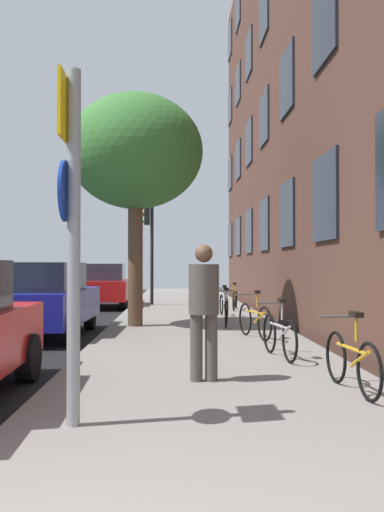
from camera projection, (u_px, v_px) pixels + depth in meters
The scene contains 15 objects.
ground_plane at pixel (71, 320), 16.30m from camera, with size 41.80×41.80×0.00m, color #332D28.
sidewalk at pixel (192, 317), 16.42m from camera, with size 4.20×38.00×0.12m, color gray.
building_facade at pixel (284, 66), 16.12m from camera, with size 0.56×27.00×14.48m.
sign_post at pixel (71, 216), 5.14m from camera, with size 0.16×0.60×3.23m.
traffic_light at pixel (149, 234), 20.90m from camera, with size 0.43×0.24×3.80m.
tree_near at pixel (136, 153), 13.63m from camera, with size 3.25×3.25×5.57m.
bicycle_0 at pixel (352, 360), 6.47m from camera, with size 0.42×1.61×0.93m.
bicycle_1 at pixel (279, 334), 8.86m from camera, with size 0.42×1.65×0.94m.
bicycle_2 at pixel (255, 319), 11.26m from camera, with size 0.55×1.65×0.96m.
bicycle_3 at pixel (226, 311), 13.64m from camera, with size 0.42×1.72×0.92m.
bicycle_4 at pixel (224, 304), 16.04m from camera, with size 0.42×1.68×0.89m.
bicycle_5 at pixel (235, 299), 18.46m from camera, with size 0.47×1.60×0.89m.
pedestrian_0 at pixel (204, 303), 7.09m from camera, with size 0.54×0.54×1.71m.
car_1 at pixel (43, 299), 12.33m from camera, with size 1.89×4.29×1.62m.
car_2 at pixel (103, 285), 20.86m from camera, with size 1.99×4.16×1.62m.
Camera 1 is at (0.56, -1.44, 1.56)m, focal length 39.76 mm.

